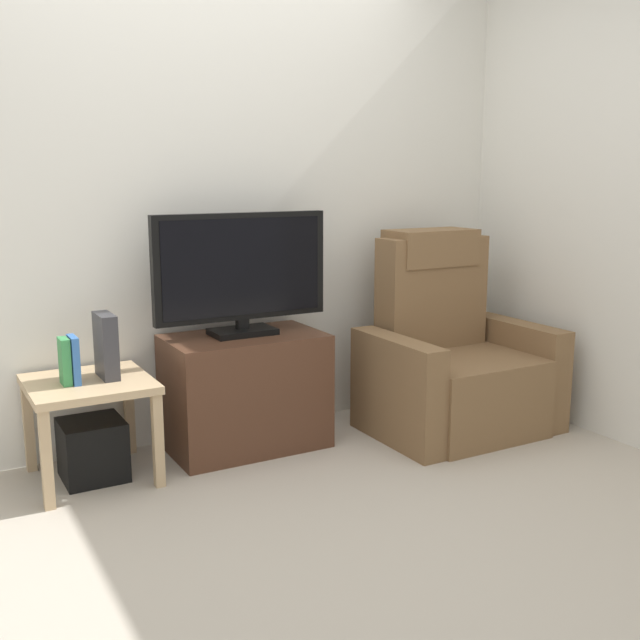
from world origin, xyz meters
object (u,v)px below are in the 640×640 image
object	(u,v)px
tv_stand	(245,391)
recliner_armchair	(452,361)
side_table	(89,396)
television	(242,271)
game_console	(106,346)
subwoofer_box	(93,450)
book_middle	(74,360)
book_leftmost	(65,361)

from	to	relation	value
tv_stand	recliner_armchair	xyz separation A→B (m)	(1.13, -0.26, 0.08)
tv_stand	side_table	size ratio (longest dim) A/B	1.45
television	game_console	size ratio (longest dim) A/B	3.06
tv_stand	television	distance (m)	0.62
television	recliner_armchair	size ratio (longest dim) A/B	0.84
television	subwoofer_box	xyz separation A→B (m)	(-0.78, -0.05, -0.77)
tv_stand	side_table	distance (m)	0.79
game_console	tv_stand	bearing A→B (deg)	1.80
tv_stand	subwoofer_box	distance (m)	0.80
television	game_console	bearing A→B (deg)	-176.65
book_middle	game_console	bearing A→B (deg)	11.24
television	game_console	world-z (taller)	television
tv_stand	book_leftmost	world-z (taller)	book_leftmost
recliner_armchair	book_middle	world-z (taller)	recliner_armchair
tv_stand	book_middle	bearing A→B (deg)	-176.49
book_leftmost	subwoofer_box	bearing A→B (deg)	11.31
subwoofer_box	recliner_armchair	bearing A→B (deg)	-6.84
television	recliner_armchair	distance (m)	1.28
side_table	television	bearing A→B (deg)	3.69
television	book_middle	size ratio (longest dim) A/B	4.24
book_leftmost	tv_stand	bearing A→B (deg)	3.36
tv_stand	television	xyz separation A→B (m)	(-0.00, 0.02, 0.62)
tv_stand	subwoofer_box	world-z (taller)	tv_stand
recliner_armchair	book_leftmost	size ratio (longest dim) A/B	5.15
television	book_leftmost	distance (m)	0.95
recliner_armchair	television	bearing A→B (deg)	173.90
subwoofer_box	tv_stand	bearing A→B (deg)	2.33
tv_stand	recliner_armchair	bearing A→B (deg)	-13.04
subwoofer_box	book_leftmost	size ratio (longest dim) A/B	1.33
subwoofer_box	game_console	world-z (taller)	game_console
book_middle	recliner_armchair	bearing A→B (deg)	-6.06
tv_stand	book_middle	world-z (taller)	book_middle
television	side_table	size ratio (longest dim) A/B	1.68
book_middle	game_console	size ratio (longest dim) A/B	0.72
subwoofer_box	book_leftmost	world-z (taller)	book_leftmost
recliner_armchair	side_table	bearing A→B (deg)	-178.99
side_table	tv_stand	bearing A→B (deg)	2.33
subwoofer_box	book_middle	size ratio (longest dim) A/B	1.30
subwoofer_box	book_leftmost	bearing A→B (deg)	-168.69
television	game_console	xyz separation A→B (m)	(-0.69, -0.04, -0.29)
game_console	recliner_armchair	bearing A→B (deg)	-7.48
tv_stand	book_middle	xyz separation A→B (m)	(-0.84, -0.05, 0.28)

